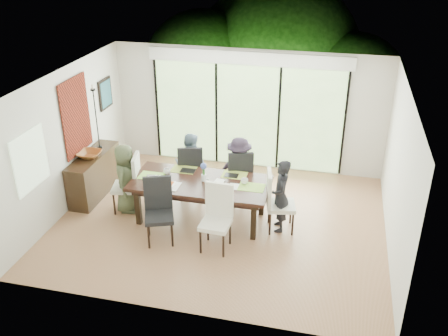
% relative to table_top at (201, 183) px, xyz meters
% --- Properties ---
extents(floor, '(6.00, 5.00, 0.01)m').
position_rel_table_top_xyz_m(floor, '(0.39, -0.01, -0.77)').
color(floor, brown).
rests_on(floor, ground).
extents(ceiling, '(6.00, 5.00, 0.01)m').
position_rel_table_top_xyz_m(ceiling, '(0.39, -0.01, 1.94)').
color(ceiling, white).
rests_on(ceiling, wall_back).
extents(wall_back, '(6.00, 0.02, 2.70)m').
position_rel_table_top_xyz_m(wall_back, '(0.39, 2.50, 0.59)').
color(wall_back, beige).
rests_on(wall_back, floor).
extents(wall_front, '(6.00, 0.02, 2.70)m').
position_rel_table_top_xyz_m(wall_front, '(0.39, -2.52, 0.59)').
color(wall_front, silver).
rests_on(wall_front, floor).
extents(wall_left, '(0.02, 5.00, 2.70)m').
position_rel_table_top_xyz_m(wall_left, '(-2.62, -0.01, 0.59)').
color(wall_left, white).
rests_on(wall_left, floor).
extents(wall_right, '(0.02, 5.00, 2.70)m').
position_rel_table_top_xyz_m(wall_right, '(3.40, -0.01, 0.59)').
color(wall_right, white).
rests_on(wall_right, floor).
extents(glass_doors, '(4.20, 0.02, 2.30)m').
position_rel_table_top_xyz_m(glass_doors, '(0.39, 2.46, 0.44)').
color(glass_doors, '#598C3F').
rests_on(glass_doors, wall_back).
extents(blinds_header, '(4.40, 0.06, 0.28)m').
position_rel_table_top_xyz_m(blinds_header, '(0.39, 2.45, 1.74)').
color(blinds_header, white).
rests_on(blinds_header, wall_back).
extents(mullion_a, '(0.05, 0.04, 2.30)m').
position_rel_table_top_xyz_m(mullion_a, '(-1.71, 2.45, 0.44)').
color(mullion_a, black).
rests_on(mullion_a, wall_back).
extents(mullion_b, '(0.05, 0.04, 2.30)m').
position_rel_table_top_xyz_m(mullion_b, '(-0.31, 2.45, 0.44)').
color(mullion_b, black).
rests_on(mullion_b, wall_back).
extents(mullion_c, '(0.05, 0.04, 2.30)m').
position_rel_table_top_xyz_m(mullion_c, '(1.09, 2.45, 0.44)').
color(mullion_c, black).
rests_on(mullion_c, wall_back).
extents(mullion_d, '(0.05, 0.04, 2.30)m').
position_rel_table_top_xyz_m(mullion_d, '(2.49, 2.45, 0.44)').
color(mullion_d, black).
rests_on(mullion_d, wall_back).
extents(side_window, '(0.02, 0.90, 1.00)m').
position_rel_table_top_xyz_m(side_window, '(-2.58, -1.21, 0.74)').
color(side_window, '#8CAD7F').
rests_on(side_window, wall_left).
extents(deck, '(6.00, 1.80, 0.10)m').
position_rel_table_top_xyz_m(deck, '(0.39, 3.39, -0.81)').
color(deck, brown).
rests_on(deck, ground).
extents(rail_top, '(6.00, 0.08, 0.06)m').
position_rel_table_top_xyz_m(rail_top, '(0.39, 4.19, -0.21)').
color(rail_top, brown).
rests_on(rail_top, deck).
extents(foliage_left, '(3.20, 3.20, 3.20)m').
position_rel_table_top_xyz_m(foliage_left, '(-1.41, 5.19, 0.68)').
color(foliage_left, '#14380F').
rests_on(foliage_left, ground).
extents(foliage_mid, '(4.00, 4.00, 4.00)m').
position_rel_table_top_xyz_m(foliage_mid, '(0.79, 5.79, 1.04)').
color(foliage_mid, '#14380F').
rests_on(foliage_mid, ground).
extents(foliage_right, '(2.80, 2.80, 2.80)m').
position_rel_table_top_xyz_m(foliage_right, '(2.59, 4.99, 0.50)').
color(foliage_right, '#14380F').
rests_on(foliage_right, ground).
extents(foliage_far, '(3.60, 3.60, 3.60)m').
position_rel_table_top_xyz_m(foliage_far, '(-0.21, 6.49, 0.86)').
color(foliage_far, '#14380F').
rests_on(foliage_far, ground).
extents(table_top, '(2.54, 1.17, 0.06)m').
position_rel_table_top_xyz_m(table_top, '(0.00, 0.00, 0.00)').
color(table_top, black).
rests_on(table_top, floor).
extents(table_apron, '(2.33, 0.95, 0.11)m').
position_rel_table_top_xyz_m(table_apron, '(0.00, 0.00, -0.10)').
color(table_apron, black).
rests_on(table_apron, floor).
extents(table_leg_fl, '(0.10, 0.10, 0.73)m').
position_rel_table_top_xyz_m(table_leg_fl, '(-1.08, -0.43, -0.40)').
color(table_leg_fl, black).
rests_on(table_leg_fl, floor).
extents(table_leg_fr, '(0.10, 0.10, 0.73)m').
position_rel_table_top_xyz_m(table_leg_fr, '(1.08, -0.43, -0.40)').
color(table_leg_fr, black).
rests_on(table_leg_fr, floor).
extents(table_leg_bl, '(0.10, 0.10, 0.73)m').
position_rel_table_top_xyz_m(table_leg_bl, '(-1.08, 0.43, -0.40)').
color(table_leg_bl, black).
rests_on(table_leg_bl, floor).
extents(table_leg_br, '(0.10, 0.10, 0.73)m').
position_rel_table_top_xyz_m(table_leg_br, '(1.08, 0.43, -0.40)').
color(table_leg_br, black).
rests_on(table_leg_br, floor).
extents(chair_left_end, '(0.58, 0.58, 1.17)m').
position_rel_table_top_xyz_m(chair_left_end, '(-1.50, 0.00, -0.18)').
color(chair_left_end, beige).
rests_on(chair_left_end, floor).
extents(chair_right_end, '(0.57, 0.57, 1.17)m').
position_rel_table_top_xyz_m(chair_right_end, '(1.50, 0.00, -0.18)').
color(chair_right_end, silver).
rests_on(chair_right_end, floor).
extents(chair_far_left, '(0.61, 0.61, 1.17)m').
position_rel_table_top_xyz_m(chair_far_left, '(-0.45, 0.85, -0.18)').
color(chair_far_left, black).
rests_on(chair_far_left, floor).
extents(chair_far_right, '(0.61, 0.61, 1.17)m').
position_rel_table_top_xyz_m(chair_far_right, '(0.55, 0.85, -0.18)').
color(chair_far_right, black).
rests_on(chair_far_right, floor).
extents(chair_near_left, '(0.63, 0.63, 1.17)m').
position_rel_table_top_xyz_m(chair_near_left, '(-0.50, -0.87, -0.18)').
color(chair_near_left, black).
rests_on(chair_near_left, floor).
extents(chair_near_right, '(0.52, 0.52, 1.17)m').
position_rel_table_top_xyz_m(chair_near_right, '(0.50, -0.87, -0.18)').
color(chair_near_right, white).
rests_on(chair_near_right, floor).
extents(person_left_end, '(0.45, 0.67, 1.37)m').
position_rel_table_top_xyz_m(person_left_end, '(-1.48, 0.00, -0.08)').
color(person_left_end, '#475035').
rests_on(person_left_end, floor).
extents(person_right_end, '(0.53, 0.71, 1.37)m').
position_rel_table_top_xyz_m(person_right_end, '(1.48, 0.00, -0.08)').
color(person_right_end, black).
rests_on(person_right_end, floor).
extents(person_far_left, '(0.66, 0.43, 1.37)m').
position_rel_table_top_xyz_m(person_far_left, '(-0.45, 0.83, -0.08)').
color(person_far_left, slate).
rests_on(person_far_left, floor).
extents(person_far_right, '(0.70, 0.51, 1.37)m').
position_rel_table_top_xyz_m(person_far_right, '(0.55, 0.83, -0.08)').
color(person_far_right, '#251C2A').
rests_on(person_far_right, floor).
extents(placemat_left, '(0.47, 0.34, 0.01)m').
position_rel_table_top_xyz_m(placemat_left, '(-0.95, 0.00, 0.03)').
color(placemat_left, '#79AD3E').
rests_on(placemat_left, table_top).
extents(placemat_right, '(0.47, 0.34, 0.01)m').
position_rel_table_top_xyz_m(placemat_right, '(0.95, 0.00, 0.03)').
color(placemat_right, '#8ABB43').
rests_on(placemat_right, table_top).
extents(placemat_far_l, '(0.47, 0.34, 0.01)m').
position_rel_table_top_xyz_m(placemat_far_l, '(-0.45, 0.40, 0.03)').
color(placemat_far_l, olive).
rests_on(placemat_far_l, table_top).
extents(placemat_far_r, '(0.47, 0.34, 0.01)m').
position_rel_table_top_xyz_m(placemat_far_r, '(0.55, 0.40, 0.03)').
color(placemat_far_r, '#9EB33F').
rests_on(placemat_far_r, table_top).
extents(placemat_paper, '(0.47, 0.34, 0.01)m').
position_rel_table_top_xyz_m(placemat_paper, '(-0.55, -0.30, 0.03)').
color(placemat_paper, white).
rests_on(placemat_paper, table_top).
extents(tablet_far_l, '(0.28, 0.19, 0.01)m').
position_rel_table_top_xyz_m(tablet_far_l, '(-0.35, 0.35, 0.04)').
color(tablet_far_l, black).
rests_on(tablet_far_l, table_top).
extents(tablet_far_r, '(0.25, 0.18, 0.01)m').
position_rel_table_top_xyz_m(tablet_far_r, '(0.50, 0.35, 0.04)').
color(tablet_far_r, black).
rests_on(tablet_far_r, table_top).
extents(papers, '(0.32, 0.23, 0.00)m').
position_rel_table_top_xyz_m(papers, '(0.70, -0.05, 0.03)').
color(papers, white).
rests_on(papers, table_top).
extents(platter_base, '(0.28, 0.28, 0.03)m').
position_rel_table_top_xyz_m(platter_base, '(-0.55, -0.30, 0.05)').
color(platter_base, white).
rests_on(platter_base, table_top).
extents(platter_snacks, '(0.21, 0.21, 0.01)m').
position_rel_table_top_xyz_m(platter_snacks, '(-0.55, -0.30, 0.07)').
color(platter_snacks, '#CB5117').
rests_on(platter_snacks, table_top).
extents(vase, '(0.08, 0.08, 0.13)m').
position_rel_table_top_xyz_m(vase, '(0.05, 0.05, 0.10)').
color(vase, silver).
rests_on(vase, table_top).
extents(hyacinth_stems, '(0.04, 0.04, 0.17)m').
position_rel_table_top_xyz_m(hyacinth_stems, '(0.05, 0.05, 0.22)').
color(hyacinth_stems, '#337226').
rests_on(hyacinth_stems, table_top).
extents(hyacinth_blooms, '(0.12, 0.12, 0.12)m').
position_rel_table_top_xyz_m(hyacinth_blooms, '(0.05, 0.05, 0.33)').
color(hyacinth_blooms, '#465BB0').
rests_on(hyacinth_blooms, table_top).
extents(laptop, '(0.37, 0.26, 0.03)m').
position_rel_table_top_xyz_m(laptop, '(-0.85, -0.10, 0.05)').
color(laptop, silver).
rests_on(laptop, table_top).
extents(cup_a, '(0.18, 0.18, 0.10)m').
position_rel_table_top_xyz_m(cup_a, '(-0.70, 0.15, 0.08)').
color(cup_a, white).
rests_on(cup_a, table_top).
extents(cup_b, '(0.15, 0.15, 0.10)m').
position_rel_table_top_xyz_m(cup_b, '(0.15, -0.10, 0.08)').
color(cup_b, white).
rests_on(cup_b, table_top).
extents(cup_c, '(0.15, 0.15, 0.10)m').
position_rel_table_top_xyz_m(cup_c, '(0.80, 0.10, 0.08)').
color(cup_c, white).
rests_on(cup_c, table_top).
extents(book, '(0.21, 0.26, 0.02)m').
position_rel_table_top_xyz_m(book, '(0.25, 0.05, 0.04)').
color(book, white).
rests_on(book, table_top).
extents(sideboard, '(0.44, 1.57, 0.88)m').
position_rel_table_top_xyz_m(sideboard, '(-2.37, 0.43, -0.32)').
color(sideboard, black).
rests_on(sideboard, floor).
extents(bowl, '(0.47, 0.47, 0.11)m').
position_rel_table_top_xyz_m(bowl, '(-2.37, 0.33, 0.18)').
color(bowl, brown).
rests_on(bowl, sideboard).
extents(candlestick_base, '(0.10, 0.10, 0.04)m').
position_rel_table_top_xyz_m(candlestick_base, '(-2.37, 0.78, 0.14)').
color(candlestick_base, black).
rests_on(candlestick_base, sideboard).
extents(candlestick_shaft, '(0.02, 0.02, 1.22)m').
position_rel_table_top_xyz_m(candlestick_shaft, '(-2.37, 0.78, 0.76)').
color(candlestick_shaft, black).
rests_on(candlestick_shaft, sideboard).
extents(candlestick_pan, '(0.10, 0.10, 0.03)m').
position_rel_table_top_xyz_m(candlestick_pan, '(-2.37, 0.78, 1.36)').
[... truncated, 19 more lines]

